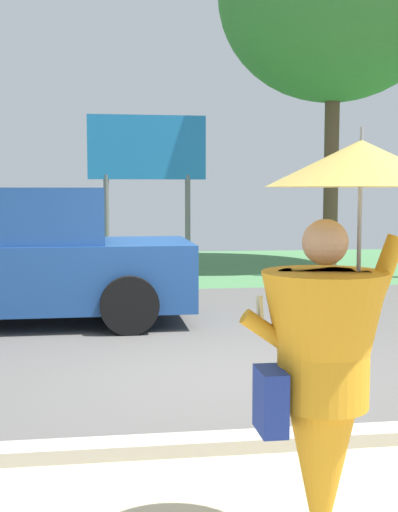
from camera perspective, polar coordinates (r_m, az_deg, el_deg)
ground_plane at (r=9.81m, az=-1.33°, el=-5.63°), size 40.00×22.00×0.20m
monk_pedestrian at (r=3.36m, az=10.90°, el=-7.89°), size 1.03×0.91×2.13m
pickup_truck at (r=9.83m, az=-15.89°, el=-0.40°), size 5.20×2.28×1.88m
roadside_billboard at (r=15.17m, az=-4.37°, el=8.10°), size 2.60×0.12×3.50m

